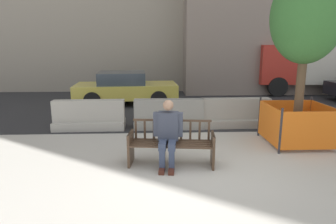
# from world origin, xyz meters

# --- Properties ---
(ground_plane) EXTENTS (200.00, 200.00, 0.00)m
(ground_plane) POSITION_xyz_m (0.00, 0.00, 0.00)
(ground_plane) COLOR #B7B2A8
(street_asphalt) EXTENTS (120.00, 12.00, 0.01)m
(street_asphalt) POSITION_xyz_m (0.00, 8.70, 0.00)
(street_asphalt) COLOR #28282B
(street_asphalt) RESTS_ON ground
(street_bench) EXTENTS (1.74, 0.70, 0.88)m
(street_bench) POSITION_xyz_m (-0.71, 0.50, 0.40)
(street_bench) COLOR #473323
(street_bench) RESTS_ON ground
(seated_person) EXTENTS (0.59, 0.75, 1.31)m
(seated_person) POSITION_xyz_m (-0.78, 0.45, 0.69)
(seated_person) COLOR #383D4C
(seated_person) RESTS_ON ground
(jersey_barrier_centre) EXTENTS (2.01, 0.71, 0.84)m
(jersey_barrier_centre) POSITION_xyz_m (-0.63, 3.23, 0.34)
(jersey_barrier_centre) COLOR gray
(jersey_barrier_centre) RESTS_ON ground
(jersey_barrier_left) EXTENTS (2.01, 0.72, 0.84)m
(jersey_barrier_left) POSITION_xyz_m (-2.90, 3.19, 0.34)
(jersey_barrier_left) COLOR #ADA89E
(jersey_barrier_left) RESTS_ON ground
(jersey_barrier_right) EXTENTS (2.01, 0.72, 0.84)m
(jersey_barrier_right) POSITION_xyz_m (1.34, 3.29, 0.34)
(jersey_barrier_right) COLOR #9E998E
(jersey_barrier_right) RESTS_ON ground
(street_tree) EXTENTS (1.60, 1.60, 4.05)m
(street_tree) POSITION_xyz_m (2.39, 1.67, 2.95)
(street_tree) COLOR brown
(street_tree) RESTS_ON ground
(construction_fence) EXTENTS (1.41, 1.41, 1.03)m
(construction_fence) POSITION_xyz_m (2.39, 1.67, 0.52)
(construction_fence) COLOR #2D2D33
(construction_fence) RESTS_ON ground
(car_taxi_near) EXTENTS (4.13, 2.14, 1.29)m
(car_taxi_near) POSITION_xyz_m (-2.22, 6.93, 0.65)
(car_taxi_near) COLOR #DBC64C
(car_taxi_near) RESTS_ON ground
(delivery_truck) EXTENTS (6.88, 2.55, 3.05)m
(delivery_truck) POSITION_xyz_m (7.51, 9.29, 1.69)
(delivery_truck) COLOR #B2281E
(delivery_truck) RESTS_ON ground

